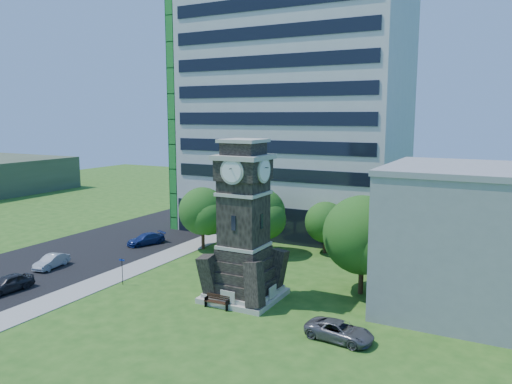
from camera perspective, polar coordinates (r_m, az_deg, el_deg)
The scene contains 16 objects.
ground at distance 39.24m, azimuth -6.75°, elevation -12.13°, with size 160.00×160.00×0.00m, color #265317.
sidewalk at distance 48.50m, azimuth -12.75°, elevation -8.15°, with size 3.00×70.00×0.06m, color gray.
street at distance 54.25m, azimuth -19.66°, elevation -6.67°, with size 14.00×80.00×0.02m, color black.
clock_tower at distance 37.79m, azimuth -1.41°, elevation -4.50°, with size 5.40×5.40×12.22m.
office_tall at distance 60.95m, azimuth 4.45°, elevation 8.97°, with size 26.20×15.11×28.60m.
office_low at distance 39.13m, azimuth 25.67°, elevation -5.03°, with size 15.20×12.20×10.40m.
car_street_south at distance 44.99m, azimuth -26.49°, elevation -9.34°, with size 1.62×4.02×1.37m, color #222328.
car_street_mid at distance 50.16m, azimuth -22.33°, elevation -7.35°, with size 1.29×3.70×1.22m, color #A6A9AD.
car_street_north at distance 55.89m, azimuth -12.48°, elevation -5.27°, with size 1.71×4.21×1.22m, color navy.
car_east_lot at distance 32.77m, azimuth 9.51°, elevation -15.40°, with size 1.99×4.32×1.20m, color #57565C.
park_bench at distance 37.36m, azimuth -4.46°, elevation -12.33°, with size 1.91×0.51×0.99m.
street_sign at distance 43.21m, azimuth -15.05°, elevation -8.42°, with size 0.54×0.05×2.25m.
tree_nw at distance 52.37m, azimuth -6.06°, elevation -2.36°, with size 5.49×4.99×6.57m.
tree_nc at distance 50.49m, azimuth 0.51°, elevation -2.62°, with size 5.71×5.19×6.76m.
tree_ne at distance 51.17m, azimuth 8.00°, elevation -3.58°, with size 4.61×4.19×5.33m.
tree_east at distance 39.76m, azimuth 12.17°, elevation -5.08°, with size 6.78×6.17×7.85m.
Camera 1 is at (20.92, -30.14, 13.92)m, focal length 35.00 mm.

